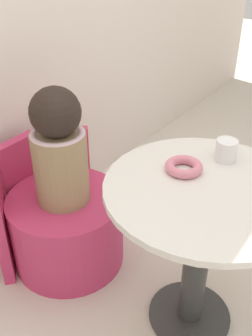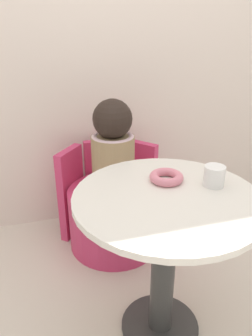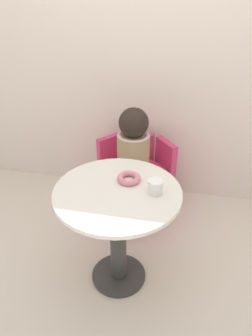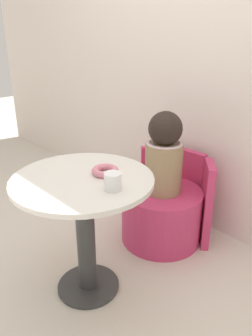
{
  "view_description": "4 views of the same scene",
  "coord_description": "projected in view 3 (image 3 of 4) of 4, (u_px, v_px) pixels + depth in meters",
  "views": [
    {
      "loc": [
        -1.05,
        -0.37,
        1.46
      ],
      "look_at": [
        0.01,
        0.39,
        0.64
      ],
      "focal_mm": 42.0,
      "sensor_mm": 36.0,
      "label": 1
    },
    {
      "loc": [
        -0.44,
        -0.93,
        1.29
      ],
      "look_at": [
        -0.04,
        0.43,
        0.64
      ],
      "focal_mm": 35.0,
      "sensor_mm": 36.0,
      "label": 2
    },
    {
      "loc": [
        0.36,
        -1.37,
        1.74
      ],
      "look_at": [
        -0.01,
        0.38,
        0.63
      ],
      "focal_mm": 35.0,
      "sensor_mm": 36.0,
      "label": 3
    },
    {
      "loc": [
        1.24,
        -0.8,
        1.36
      ],
      "look_at": [
        -0.0,
        0.36,
        0.65
      ],
      "focal_mm": 35.0,
      "sensor_mm": 36.0,
      "label": 4
    }
  ],
  "objects": [
    {
      "name": "ground_plane",
      "position": [
        116.0,
        282.0,
        2.12
      ],
      "size": [
        12.0,
        12.0,
        0.0
      ],
      "primitive_type": "plane",
      "color": "beige"
    },
    {
      "name": "back_wall",
      "position": [
        149.0,
        52.0,
        2.43
      ],
      "size": [
        6.0,
        0.06,
        2.4
      ],
      "color": "silver",
      "rests_on": "ground_plane"
    },
    {
      "name": "round_table",
      "position": [
        118.0,
        217.0,
        1.89
      ],
      "size": [
        0.72,
        0.72,
        0.69
      ],
      "color": "#333333",
      "rests_on": "ground_plane"
    },
    {
      "name": "tub_chair",
      "position": [
        133.0,
        194.0,
        2.62
      ],
      "size": [
        0.55,
        0.55,
        0.37
      ],
      "color": "#C63360",
      "rests_on": "ground_plane"
    },
    {
      "name": "booth_backrest",
      "position": [
        138.0,
        168.0,
        2.76
      ],
      "size": [
        0.64,
        0.24,
        0.58
      ],
      "color": "#C63360",
      "rests_on": "ground_plane"
    },
    {
      "name": "child_figure",
      "position": [
        133.0,
        144.0,
        2.39
      ],
      "size": [
        0.24,
        0.24,
        0.54
      ],
      "color": "#937A56",
      "rests_on": "tub_chair"
    },
    {
      "name": "donut",
      "position": [
        129.0,
        178.0,
        1.87
      ],
      "size": [
        0.14,
        0.14,
        0.03
      ],
      "color": "pink",
      "rests_on": "round_table"
    },
    {
      "name": "cup",
      "position": [
        155.0,
        187.0,
        1.76
      ],
      "size": [
        0.08,
        0.08,
        0.08
      ],
      "color": "white",
      "rests_on": "round_table"
    }
  ]
}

